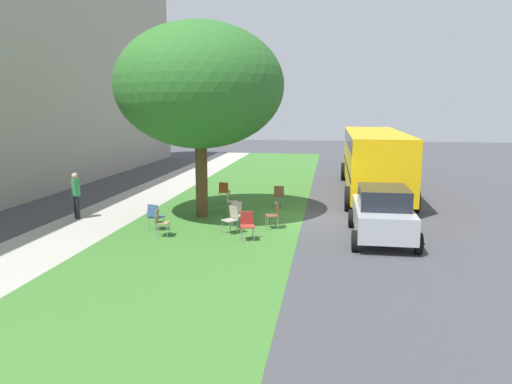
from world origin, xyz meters
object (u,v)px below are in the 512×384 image
at_px(chair_4, 160,220).
at_px(chair_8, 274,213).
at_px(chair_0, 247,223).
at_px(chair_6, 155,215).
at_px(chair_1, 231,200).
at_px(chair_3, 279,194).
at_px(chair_2, 224,191).
at_px(parked_car, 382,213).
at_px(pedestrian_0, 76,194).
at_px(school_bus, 374,156).
at_px(chair_7, 232,218).
at_px(street_tree, 200,86).
at_px(chair_5, 238,213).

height_order(chair_4, chair_8, same).
distance_m(chair_0, chair_6, 3.29).
relative_size(chair_1, chair_4, 1.00).
relative_size(chair_3, chair_6, 1.00).
bearing_deg(chair_2, parked_car, -128.83).
height_order(chair_3, chair_8, same).
bearing_deg(pedestrian_0, chair_8, -92.49).
bearing_deg(school_bus, pedestrian_0, 122.00).
relative_size(chair_0, chair_3, 1.00).
height_order(chair_2, chair_7, same).
xyz_separation_m(chair_7, chair_8, (0.83, -1.28, 0.00)).
distance_m(chair_8, parked_car, 3.56).
xyz_separation_m(street_tree, chair_7, (-2.21, -1.58, -4.24)).
distance_m(street_tree, chair_3, 5.42).
relative_size(street_tree, chair_4, 7.95).
bearing_deg(chair_6, chair_0, -101.76).
bearing_deg(chair_6, chair_4, -147.60).
distance_m(chair_1, chair_4, 3.96).
relative_size(chair_0, pedestrian_0, 0.52).
relative_size(chair_3, pedestrian_0, 0.52).
height_order(chair_1, chair_3, same).
bearing_deg(chair_3, chair_0, 175.12).
bearing_deg(pedestrian_0, chair_0, -105.45).
bearing_deg(chair_0, chair_6, 78.24).
xyz_separation_m(chair_6, parked_car, (0.01, -7.31, 0.32)).
relative_size(street_tree, chair_3, 7.95).
bearing_deg(chair_4, parked_car, -83.98).
distance_m(chair_3, chair_5, 3.76).
xyz_separation_m(chair_5, chair_6, (-0.71, 2.67, 0.00)).
distance_m(chair_7, pedestrian_0, 6.11).
distance_m(chair_0, chair_2, 5.88).
bearing_deg(pedestrian_0, chair_4, -115.89).
bearing_deg(chair_6, street_tree, -24.35).
bearing_deg(chair_5, school_bus, -34.19).
distance_m(street_tree, chair_1, 4.40).
xyz_separation_m(chair_5, pedestrian_0, (0.45, 6.07, 0.41)).
bearing_deg(chair_4, chair_6, 32.40).
xyz_separation_m(chair_0, pedestrian_0, (1.83, 6.62, 0.41)).
height_order(chair_0, school_bus, school_bus).
height_order(chair_1, parked_car, parked_car).
bearing_deg(chair_1, chair_5, -162.20).
xyz_separation_m(chair_5, chair_7, (-0.70, 0.08, 0.00)).
height_order(chair_2, school_bus, school_bus).
bearing_deg(parked_car, chair_7, 89.99).
bearing_deg(chair_3, pedestrian_0, 114.29).
distance_m(chair_4, chair_6, 0.84).
xyz_separation_m(chair_0, chair_2, (5.54, 1.95, 0.00)).
bearing_deg(chair_3, chair_5, 164.93).
xyz_separation_m(chair_6, chair_8, (0.85, -3.86, 0.00)).
height_order(chair_0, chair_6, same).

